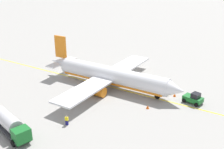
{
  "coord_description": "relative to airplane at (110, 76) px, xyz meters",
  "views": [
    {
      "loc": [
        43.43,
        -34.79,
        24.92
      ],
      "look_at": [
        0.0,
        0.0,
        3.0
      ],
      "focal_mm": 44.72,
      "sensor_mm": 36.0,
      "label": 1
    }
  ],
  "objects": [
    {
      "name": "fuel_tanker",
      "position": [
        4.45,
        -23.5,
        -0.92
      ],
      "size": [
        10.26,
        3.35,
        3.15
      ],
      "color": "#2D2D33",
      "rests_on": "ground"
    },
    {
      "name": "safety_cone_nose",
      "position": [
        12.19,
        -0.71,
        -2.31
      ],
      "size": [
        0.6,
        0.6,
        0.67
      ],
      "primitive_type": "cone",
      "color": "#F2590F",
      "rests_on": "ground"
    },
    {
      "name": "taxi_line_marking",
      "position": [
        0.48,
        0.17,
        -2.63
      ],
      "size": [
        76.41,
        27.39,
        0.01
      ],
      "primitive_type": "cube",
      "rotation": [
        0.0,
        0.0,
        0.34
      ],
      "color": "yellow",
      "rests_on": "ground"
    },
    {
      "name": "pushback_tug",
      "position": [
        16.1,
        7.78,
        -1.63
      ],
      "size": [
        3.83,
        2.72,
        2.2
      ],
      "color": "#196B28",
      "rests_on": "ground"
    },
    {
      "name": "refueling_worker",
      "position": [
        7.75,
        -15.3,
        -1.82
      ],
      "size": [
        0.63,
        0.6,
        1.71
      ],
      "color": "navy",
      "rests_on": "ground"
    },
    {
      "name": "safety_cone_wingtip",
      "position": [
        11.97,
        7.28,
        -2.3
      ],
      "size": [
        0.62,
        0.62,
        0.69
      ],
      "primitive_type": "cone",
      "color": "#F2590F",
      "rests_on": "ground"
    },
    {
      "name": "airplane",
      "position": [
        0.0,
        0.0,
        0.0
      ],
      "size": [
        32.56,
        31.44,
        9.63
      ],
      "color": "white",
      "rests_on": "ground"
    },
    {
      "name": "ground_plane",
      "position": [
        0.48,
        0.17,
        -2.64
      ],
      "size": [
        400.0,
        400.0,
        0.0
      ],
      "primitive_type": "plane",
      "color": "#9E9B96"
    }
  ]
}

